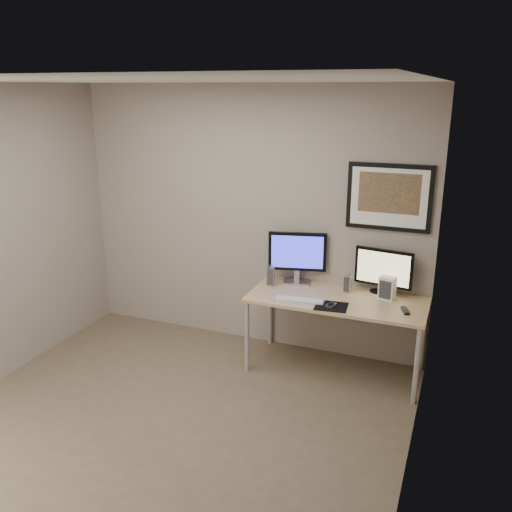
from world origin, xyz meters
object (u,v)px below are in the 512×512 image
Objects in this scene: monitor_tv at (383,270)px; speaker_left at (271,276)px; keyboard at (299,300)px; framed_art at (389,197)px; fan_unit at (387,288)px; monitor_large at (297,255)px; desk at (337,305)px; speaker_right at (348,284)px.

monitor_tv is 1.05m from speaker_left.
monitor_tv is 0.83m from keyboard.
framed_art is 3.57× the size of fan_unit.
monitor_large is at bearing -174.22° from framed_art.
framed_art is at bearing -7.55° from monitor_large.
desk is 2.13× the size of framed_art.
fan_unit reaches higher than speaker_right.
monitor_large is at bearing -175.01° from speaker_right.
fan_unit reaches higher than desk.
speaker_right is at bearing -153.91° from monitor_tv.
framed_art reaches higher than fan_unit.
monitor_large is at bearing 151.80° from desk.
monitor_tv is at bearing 30.32° from keyboard.
monitor_large is 0.32m from speaker_left.
framed_art reaches higher than monitor_tv.
keyboard is (-0.30, -0.19, 0.07)m from desk.
speaker_right is (-0.29, -0.15, -0.81)m from framed_art.
keyboard is at bearing -44.28° from speaker_left.
monitor_large reaches higher than monitor_tv.
framed_art is (0.35, 0.33, 0.96)m from desk.
framed_art is 1.02m from monitor_large.
keyboard is at bearing -147.70° from desk.
speaker_left reaches higher than keyboard.
monitor_large reaches higher than speaker_left.
monitor_tv is at bearing 2.67° from speaker_left.
desk is at bearing -136.54° from framed_art.
desk is at bearing -41.54° from monitor_large.
fan_unit is (0.06, -0.14, -0.12)m from monitor_tv.
speaker_left is (-0.21, -0.16, -0.18)m from monitor_large.
desk is 8.24× the size of speaker_left.
monitor_tv reaches higher than fan_unit.
monitor_tv is at bearing 37.86° from desk.
fan_unit is at bearing -20.61° from monitor_large.
speaker_right is 0.38× the size of keyboard.
monitor_large is at bearing 29.92° from speaker_left.
speaker_left is at bearing -164.47° from fan_unit.
monitor_tv is 1.20× the size of keyboard.
keyboard is (-0.35, -0.37, -0.08)m from speaker_right.
speaker_right is at bearing -21.10° from monitor_large.
fan_unit is (0.72, 0.33, 0.10)m from keyboard.
monitor_tv is 2.55× the size of fan_unit.
keyboard is at bearing -141.27° from framed_art.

